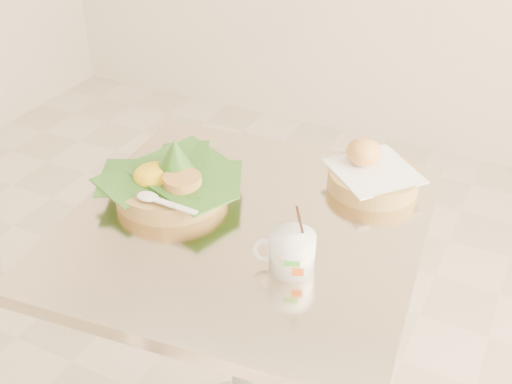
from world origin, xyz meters
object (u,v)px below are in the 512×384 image
at_px(rice_basket, 170,179).
at_px(bread_basket, 371,174).
at_px(coffee_mug, 291,251).
at_px(cafe_table, 245,303).

distance_m(rice_basket, bread_basket, 0.43).
bearing_deg(rice_basket, coffee_mug, -18.19).
xyz_separation_m(rice_basket, coffee_mug, (0.33, -0.11, -0.00)).
bearing_deg(cafe_table, rice_basket, 174.08).
bearing_deg(coffee_mug, cafe_table, 147.98).
bearing_deg(rice_basket, bread_basket, 31.38).
height_order(cafe_table, rice_basket, rice_basket).
bearing_deg(bread_basket, rice_basket, -148.62).
relative_size(rice_basket, coffee_mug, 2.06).
height_order(cafe_table, coffee_mug, coffee_mug).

